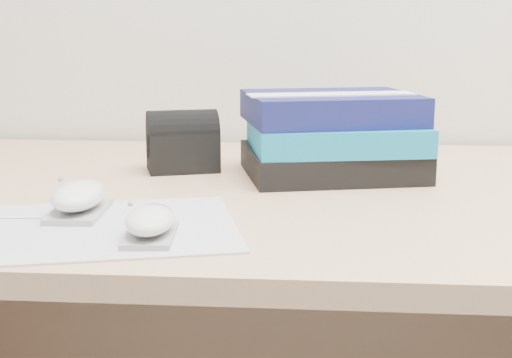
# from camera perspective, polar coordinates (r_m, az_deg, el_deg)

# --- Properties ---
(desk) EXTENTS (1.60, 0.80, 0.73)m
(desk) POSITION_cam_1_polar(r_m,az_deg,el_deg) (1.21, 4.38, -10.85)
(desk) COLOR tan
(desk) RESTS_ON ground
(mousepad) EXTENTS (0.38, 0.33, 0.00)m
(mousepad) POSITION_cam_1_polar(r_m,az_deg,el_deg) (0.88, -12.39, -3.83)
(mousepad) COLOR #96949C
(mousepad) RESTS_ON desk
(mouse_rear) EXTENTS (0.07, 0.12, 0.05)m
(mouse_rear) POSITION_cam_1_polar(r_m,az_deg,el_deg) (0.94, -14.01, -1.49)
(mouse_rear) COLOR #939395
(mouse_rear) RESTS_ON mousepad
(mouse_front) EXTENTS (0.06, 0.10, 0.04)m
(mouse_front) POSITION_cam_1_polar(r_m,az_deg,el_deg) (0.82, -8.47, -3.45)
(mouse_front) COLOR gray
(mouse_front) RESTS_ON mousepad
(book_stack) EXTENTS (0.31, 0.27, 0.13)m
(book_stack) POSITION_cam_1_polar(r_m,az_deg,el_deg) (1.16, 6.13, 3.50)
(book_stack) COLOR black
(book_stack) RESTS_ON desk
(pouch) EXTENTS (0.13, 0.11, 0.10)m
(pouch) POSITION_cam_1_polar(r_m,az_deg,el_deg) (1.19, -5.90, 3.00)
(pouch) COLOR black
(pouch) RESTS_ON desk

